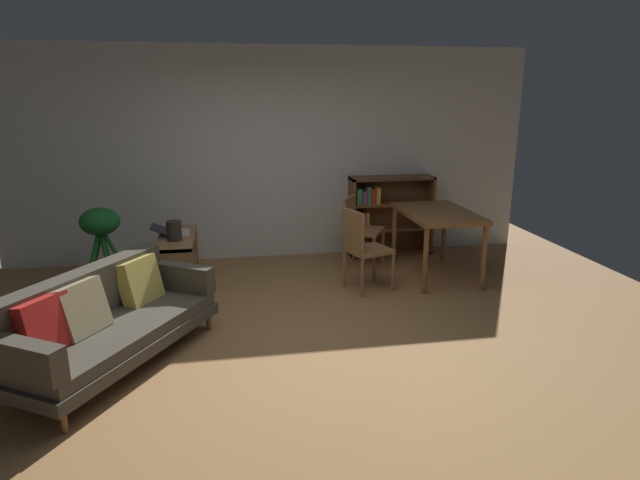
% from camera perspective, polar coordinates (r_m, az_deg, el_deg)
% --- Properties ---
extents(ground_plane, '(8.16, 8.16, 0.00)m').
position_cam_1_polar(ground_plane, '(4.82, -1.92, -10.77)').
color(ground_plane, '#9E7042').
extents(back_wall_panel, '(6.80, 0.10, 2.70)m').
position_cam_1_polar(back_wall_panel, '(7.06, -5.16, 9.01)').
color(back_wall_panel, silver).
rests_on(back_wall_panel, ground_plane).
extents(fabric_couch, '(1.62, 1.97, 0.75)m').
position_cam_1_polar(fabric_couch, '(4.65, -22.05, -7.82)').
color(fabric_couch, brown).
rests_on(fabric_couch, ground_plane).
extents(media_console, '(0.39, 1.06, 0.57)m').
position_cam_1_polar(media_console, '(6.28, -14.83, -2.24)').
color(media_console, olive).
rests_on(media_console, ground_plane).
extents(open_laptop, '(0.44, 0.35, 0.11)m').
position_cam_1_polar(open_laptop, '(6.33, -15.38, 0.89)').
color(open_laptop, silver).
rests_on(open_laptop, media_console).
extents(desk_speaker, '(0.16, 0.16, 0.21)m').
position_cam_1_polar(desk_speaker, '(6.02, -15.23, 0.96)').
color(desk_speaker, '#2D2823').
rests_on(desk_speaker, media_console).
extents(potted_floor_plant, '(0.45, 0.47, 0.91)m').
position_cam_1_polar(potted_floor_plant, '(6.39, -22.19, 0.46)').
color(potted_floor_plant, brown).
rests_on(potted_floor_plant, ground_plane).
extents(dining_table, '(0.77, 1.21, 0.79)m').
position_cam_1_polar(dining_table, '(6.43, 12.33, 2.22)').
color(dining_table, brown).
rests_on(dining_table, ground_plane).
extents(dining_chair_near, '(0.60, 0.61, 0.89)m').
position_cam_1_polar(dining_chair_near, '(6.67, 4.11, 1.40)').
color(dining_chair_near, olive).
rests_on(dining_chair_near, ground_plane).
extents(dining_chair_far, '(0.54, 0.52, 0.92)m').
position_cam_1_polar(dining_chair_far, '(5.87, 4.60, -0.65)').
color(dining_chair_far, olive).
rests_on(dining_chair_far, ground_plane).
extents(bookshelf, '(1.12, 0.31, 1.06)m').
position_cam_1_polar(bookshelf, '(7.30, 6.87, 2.67)').
color(bookshelf, brown).
rests_on(bookshelf, ground_plane).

